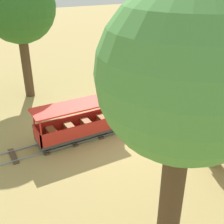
{
  "coord_description": "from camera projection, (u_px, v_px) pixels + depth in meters",
  "views": [
    {
      "loc": [
        6.18,
        -3.5,
        4.05
      ],
      "look_at": [
        0.0,
        -0.02,
        0.55
      ],
      "focal_mm": 45.72,
      "sensor_mm": 36.0,
      "label": 1
    }
  ],
  "objects": [
    {
      "name": "oak_tree_far",
      "position": [
        186.0,
        79.0,
        3.25
      ],
      "size": [
        2.1,
        2.1,
        4.06
      ],
      "color": "#4C3823",
      "rests_on": "ground_plane"
    },
    {
      "name": "oak_tree_near",
      "position": [
        18.0,
        7.0,
        9.03
      ],
      "size": [
        2.37,
        2.37,
        4.26
      ],
      "color": "#4C3823",
      "rests_on": "ground_plane"
    },
    {
      "name": "passenger_car",
      "position": [
        79.0,
        125.0,
        7.52
      ],
      "size": [
        0.75,
        2.35,
        0.97
      ],
      "color": "#3F3F3F",
      "rests_on": "ground_plane"
    },
    {
      "name": "conductor_person",
      "position": [
        113.0,
        82.0,
        8.91
      ],
      "size": [
        0.3,
        0.3,
        1.62
      ],
      "color": "#282D47",
      "rests_on": "ground_plane"
    },
    {
      "name": "ground_plane",
      "position": [
        113.0,
        129.0,
        8.16
      ],
      "size": [
        60.0,
        60.0,
        0.0
      ],
      "primitive_type": "plane",
      "color": "#A38C51"
    },
    {
      "name": "track",
      "position": [
        109.0,
        130.0,
        8.1
      ],
      "size": [
        0.69,
        6.05,
        0.04
      ],
      "color": "gray",
      "rests_on": "ground_plane"
    },
    {
      "name": "locomotive",
      "position": [
        140.0,
        107.0,
        8.35
      ],
      "size": [
        0.65,
        1.45,
        1.03
      ],
      "color": "#1E472D",
      "rests_on": "ground_plane"
    }
  ]
}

